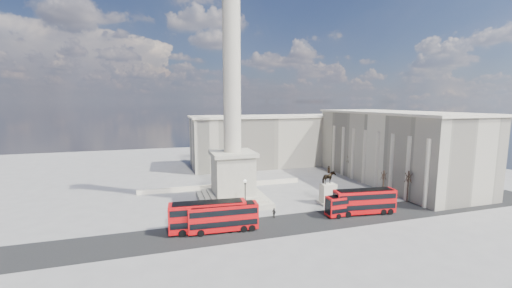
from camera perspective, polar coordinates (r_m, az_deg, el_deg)
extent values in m
plane|color=gray|center=(63.50, -3.17, -11.75)|extent=(180.00, 180.00, 0.00)
cube|color=#242424|center=(56.00, 4.52, -14.48)|extent=(120.00, 9.00, 0.01)
cube|color=#BAB39B|center=(67.95, -4.20, -9.99)|extent=(14.00, 14.00, 1.00)
cube|color=#BAB39B|center=(67.73, -4.20, -9.39)|extent=(12.00, 12.00, 0.50)
cube|color=#BAB39B|center=(67.59, -4.21, -8.98)|extent=(10.00, 10.00, 0.50)
cube|color=#BAB39B|center=(66.49, -4.25, -5.47)|extent=(8.00, 8.00, 8.00)
cube|color=#BAB39B|center=(65.63, -4.28, -1.73)|extent=(9.00, 9.00, 0.80)
cylinder|color=#BEB49D|center=(65.10, -4.44, 13.56)|extent=(3.60, 3.60, 34.00)
cube|color=beige|center=(78.27, -6.01, -7.59)|extent=(40.00, 0.60, 1.10)
cube|color=beige|center=(91.11, 23.73, -0.61)|extent=(18.00, 45.00, 18.00)
cube|color=beige|center=(90.35, 24.05, 5.24)|extent=(19.00, 46.00, 0.60)
cube|color=beige|center=(104.79, 2.17, 0.49)|extent=(50.00, 16.00, 16.00)
cube|color=beige|center=(104.08, 2.20, 5.03)|extent=(51.00, 17.00, 0.60)
cube|color=red|center=(52.80, -5.98, -13.05)|extent=(11.47, 3.19, 4.18)
cube|color=black|center=(53.07, -5.97, -13.81)|extent=(11.02, 3.22, 0.93)
cube|color=black|center=(52.42, -6.00, -11.92)|extent=(11.02, 3.22, 0.93)
cube|color=black|center=(52.09, -6.01, -10.87)|extent=(10.33, 2.87, 0.06)
cylinder|color=black|center=(53.16, -10.10, -15.17)|extent=(1.28, 2.76, 1.14)
cylinder|color=black|center=(53.98, -2.50, -14.69)|extent=(1.28, 2.76, 1.14)
cylinder|color=black|center=(54.24, -1.04, -14.57)|extent=(1.28, 2.76, 1.14)
cube|color=red|center=(52.94, -8.76, -12.80)|extent=(12.54, 3.79, 4.55)
cube|color=black|center=(53.23, -8.74, -13.62)|extent=(12.05, 3.81, 1.01)
cube|color=black|center=(52.53, -8.79, -11.56)|extent=(12.05, 3.81, 1.01)
cube|color=black|center=(52.18, -8.81, -10.42)|extent=(11.28, 3.41, 0.07)
cylinder|color=black|center=(53.63, -13.21, -14.99)|extent=(1.47, 3.02, 1.24)
cylinder|color=black|center=(53.98, -4.92, -14.65)|extent=(1.47, 3.02, 1.24)
cylinder|color=black|center=(54.18, -3.32, -14.55)|extent=(1.47, 3.02, 1.24)
cube|color=red|center=(62.27, 16.76, -10.44)|extent=(9.71, 2.51, 3.55)
cube|color=black|center=(62.47, 16.74, -11.00)|extent=(9.32, 2.56, 0.79)
cube|color=black|center=(61.99, 16.79, -9.62)|extent=(9.32, 2.56, 0.79)
cube|color=black|center=(61.75, 16.83, -8.85)|extent=(8.74, 2.26, 0.05)
cylinder|color=black|center=(61.06, 14.22, -12.30)|extent=(1.04, 2.34, 0.96)
cylinder|color=black|center=(64.33, 18.70, -11.44)|extent=(1.04, 2.34, 0.96)
cylinder|color=black|center=(65.01, 19.52, -11.27)|extent=(1.04, 2.34, 0.96)
cube|color=red|center=(63.48, 19.11, -9.78)|extent=(11.92, 4.07, 4.30)
cube|color=black|center=(63.71, 19.08, -10.44)|extent=(11.47, 4.07, 0.96)
cube|color=black|center=(63.16, 19.16, -8.79)|extent=(11.47, 4.07, 0.96)
cube|color=black|center=(62.88, 19.20, -7.88)|extent=(10.73, 3.66, 0.06)
cylinder|color=black|center=(62.36, 15.86, -11.84)|extent=(1.50, 2.90, 1.17)
cylinder|color=black|center=(65.68, 21.58, -11.08)|extent=(1.50, 2.90, 1.17)
cylinder|color=black|center=(66.40, 22.63, -10.93)|extent=(1.50, 2.90, 1.17)
cylinder|color=black|center=(59.51, -1.96, -12.82)|extent=(0.47, 0.47, 0.54)
cylinder|color=black|center=(58.53, -1.98, -10.10)|extent=(0.17, 0.17, 6.47)
cylinder|color=black|center=(57.66, -1.99, -7.14)|extent=(0.32, 0.32, 0.32)
sphere|color=silver|center=(57.56, -1.99, -6.78)|extent=(0.60, 0.60, 0.60)
cube|color=beige|center=(68.36, 12.92, -10.29)|extent=(3.82, 2.87, 0.48)
cube|color=beige|center=(67.81, 12.97, -8.79)|extent=(3.06, 2.10, 4.21)
imported|color=black|center=(66.94, 13.06, -6.01)|extent=(3.34, 2.31, 2.58)
cylinder|color=black|center=(66.58, 13.10, -4.68)|extent=(0.48, 0.48, 1.15)
sphere|color=black|center=(66.43, 13.12, -4.04)|extent=(0.34, 0.34, 0.34)
cylinder|color=#332319|center=(74.08, 25.88, -6.97)|extent=(0.27, 0.27, 6.72)
cylinder|color=#332319|center=(76.84, 22.14, -6.60)|extent=(0.27, 0.27, 5.81)
cylinder|color=#332319|center=(92.58, 16.59, -3.74)|extent=(0.28, 0.28, 6.56)
imported|color=black|center=(64.89, 14.93, -10.69)|extent=(0.82, 0.71, 1.89)
imported|color=black|center=(68.03, 15.06, -9.83)|extent=(1.00, 0.83, 1.89)
imported|color=black|center=(58.72, 3.29, -12.43)|extent=(0.89, 1.18, 1.86)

